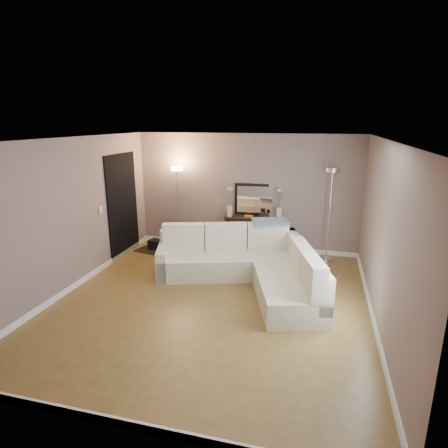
% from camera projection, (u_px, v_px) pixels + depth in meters
% --- Properties ---
extents(floor, '(5.00, 5.50, 0.01)m').
position_uv_depth(floor, '(212.00, 301.00, 6.15)').
color(floor, olive).
rests_on(floor, ground).
extents(ceiling, '(5.00, 5.50, 0.01)m').
position_uv_depth(ceiling, '(210.00, 139.00, 5.45)').
color(ceiling, white).
rests_on(ceiling, ground).
extents(wall_back, '(5.00, 0.02, 2.60)m').
position_uv_depth(wall_back, '(246.00, 193.00, 8.37)').
color(wall_back, gray).
rests_on(wall_back, ground).
extents(wall_front, '(5.00, 0.02, 2.60)m').
position_uv_depth(wall_front, '(121.00, 309.00, 3.23)').
color(wall_front, gray).
rests_on(wall_front, ground).
extents(wall_left, '(0.02, 5.50, 2.60)m').
position_uv_depth(wall_left, '(71.00, 215.00, 6.40)').
color(wall_left, gray).
rests_on(wall_left, ground).
extents(wall_right, '(0.02, 5.50, 2.60)m').
position_uv_depth(wall_right, '(384.00, 237.00, 5.19)').
color(wall_right, gray).
rests_on(wall_right, ground).
extents(baseboard_back, '(5.00, 0.03, 0.10)m').
position_uv_depth(baseboard_back, '(245.00, 246.00, 8.69)').
color(baseboard_back, white).
rests_on(baseboard_back, ground).
extents(baseboard_front, '(5.00, 0.03, 0.10)m').
position_uv_depth(baseboard_front, '(132.00, 425.00, 3.58)').
color(baseboard_front, white).
rests_on(baseboard_front, ground).
extents(baseboard_left, '(0.03, 5.50, 0.10)m').
position_uv_depth(baseboard_left, '(80.00, 282.00, 6.73)').
color(baseboard_left, white).
rests_on(baseboard_left, ground).
extents(baseboard_right, '(0.03, 5.50, 0.10)m').
position_uv_depth(baseboard_right, '(373.00, 317.00, 5.54)').
color(baseboard_right, white).
rests_on(baseboard_right, ground).
extents(doorway, '(0.02, 1.20, 2.20)m').
position_uv_depth(doorway, '(123.00, 205.00, 8.04)').
color(doorway, black).
rests_on(doorway, ground).
extents(switch_plate, '(0.02, 0.08, 0.12)m').
position_uv_depth(switch_plate, '(100.00, 210.00, 7.22)').
color(switch_plate, white).
rests_on(switch_plate, ground).
extents(sectional_sofa, '(3.31, 2.72, 0.94)m').
position_uv_depth(sectional_sofa, '(249.00, 264.00, 6.79)').
color(sectional_sofa, beige).
rests_on(sectional_sofa, floor).
extents(throw_blanket, '(0.77, 0.60, 0.09)m').
position_uv_depth(throw_blanket, '(270.00, 222.00, 7.28)').
color(throw_blanket, slate).
rests_on(throw_blanket, sectional_sofa).
extents(console_table, '(1.31, 0.45, 0.79)m').
position_uv_depth(console_table, '(250.00, 232.00, 8.39)').
color(console_table, black).
rests_on(console_table, floor).
extents(leaning_mirror, '(0.91, 0.12, 0.71)m').
position_uv_depth(leaning_mirror, '(255.00, 199.00, 8.34)').
color(leaning_mirror, black).
rests_on(leaning_mirror, console_table).
extents(table_decor, '(0.55, 0.13, 0.13)m').
position_uv_depth(table_decor, '(254.00, 216.00, 8.24)').
color(table_decor, '#C26022').
rests_on(table_decor, console_table).
extents(flower_vase_left, '(0.15, 0.13, 0.68)m').
position_uv_depth(flower_vase_left, '(230.00, 204.00, 8.30)').
color(flower_vase_left, silver).
rests_on(flower_vase_left, console_table).
extents(flower_vase_right, '(0.15, 0.13, 0.68)m').
position_uv_depth(flower_vase_right, '(279.00, 205.00, 8.12)').
color(flower_vase_right, silver).
rests_on(flower_vase_right, console_table).
extents(floor_lamp_lit, '(0.32, 0.32, 1.86)m').
position_uv_depth(floor_lamp_lit, '(178.00, 191.00, 8.48)').
color(floor_lamp_lit, silver).
rests_on(floor_lamp_lit, floor).
extents(floor_lamp_unlit, '(0.29, 0.29, 1.96)m').
position_uv_depth(floor_lamp_unlit, '(331.00, 196.00, 7.59)').
color(floor_lamp_unlit, silver).
rests_on(floor_lamp_unlit, floor).
extents(charcoal_rug, '(1.40, 1.19, 0.02)m').
position_uv_depth(charcoal_rug, '(167.00, 249.00, 8.58)').
color(charcoal_rug, black).
rests_on(charcoal_rug, floor).
extents(black_bag, '(0.39, 0.32, 0.22)m').
position_uv_depth(black_bag, '(157.00, 245.00, 8.56)').
color(black_bag, black).
rests_on(black_bag, charcoal_rug).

